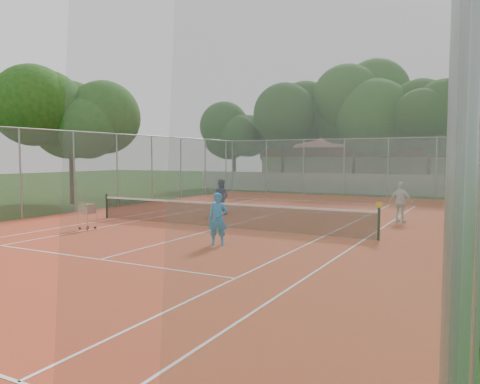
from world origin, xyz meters
The scene contains 12 objects.
ground centered at (0.00, 0.00, 0.00)m, with size 120.00×120.00×0.00m, color #15360E.
court_pad centered at (0.00, 0.00, 0.01)m, with size 18.00×34.00×0.02m, color #B54123.
court_lines centered at (0.00, 0.00, 0.02)m, with size 10.98×23.78×0.01m, color white.
tennis_net centered at (0.00, 0.00, 0.51)m, with size 11.88×0.10×0.98m, color black.
perimeter_fence centered at (0.00, 0.00, 2.00)m, with size 18.00×34.00×4.00m, color slate.
boundary_wall centered at (0.00, 19.00, 0.75)m, with size 26.00×0.30×1.50m, color silver.
clubhouse centered at (-2.00, 29.00, 2.20)m, with size 16.40×9.00×4.40m, color beige.
tropical_trees centered at (0.00, 22.00, 5.00)m, with size 29.00×19.00×10.00m, color black.
player_near centered at (1.72, -3.16, 0.84)m, with size 0.60×0.39×1.63m, color #187DD3.
player_far_left centered at (-2.17, 3.61, 0.85)m, with size 0.81×0.63×1.67m, color #1F1849.
player_far_right centered at (5.87, 4.64, 0.87)m, with size 1.00×0.42×1.71m, color silver.
ball_hopper centered at (-4.24, -2.77, 0.54)m, with size 0.50×0.50×1.05m, color silver.
Camera 1 is at (9.07, -15.44, 2.75)m, focal length 35.00 mm.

